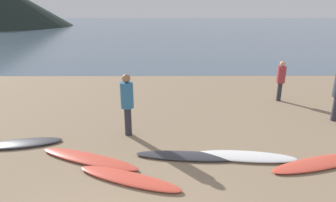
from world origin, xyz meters
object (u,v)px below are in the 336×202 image
(surfboard_0, at_px, (22,143))
(surfboard_2, at_px, (128,178))
(surfboard_4, at_px, (245,156))
(person_0, at_px, (127,100))
(surfboard_1, at_px, (89,159))
(person_1, at_px, (281,78))
(surfboard_3, at_px, (188,156))
(surfboard_5, at_px, (319,163))

(surfboard_0, bearing_deg, surfboard_2, -41.54)
(surfboard_0, xyz_separation_m, surfboard_4, (5.79, -0.76, 0.00))
(person_0, bearing_deg, surfboard_1, -53.91)
(surfboard_0, bearing_deg, person_0, 0.48)
(surfboard_0, relative_size, surfboard_2, 0.84)
(surfboard_2, relative_size, person_1, 1.53)
(surfboard_1, distance_m, person_1, 7.92)
(surfboard_1, height_order, surfboard_2, surfboard_2)
(surfboard_0, relative_size, person_0, 1.13)
(surfboard_1, bearing_deg, surfboard_2, -16.26)
(surfboard_4, xyz_separation_m, person_0, (-3.03, 1.40, 1.01))
(surfboard_3, height_order, person_0, person_0)
(surfboard_1, height_order, surfboard_3, surfboard_1)
(surfboard_1, height_order, surfboard_4, surfboard_1)
(surfboard_3, relative_size, person_0, 1.44)
(surfboard_4, bearing_deg, surfboard_0, 179.63)
(person_0, distance_m, person_1, 6.41)
(surfboard_2, bearing_deg, surfboard_0, 173.29)
(surfboard_0, xyz_separation_m, surfboard_1, (1.99, -0.85, 0.00))
(surfboard_3, bearing_deg, surfboard_2, -138.20)
(person_1, bearing_deg, surfboard_5, -74.48)
(surfboard_5, relative_size, person_1, 1.65)
(surfboard_0, distance_m, surfboard_5, 7.52)
(surfboard_3, bearing_deg, surfboard_5, -1.07)
(surfboard_2, height_order, surfboard_3, surfboard_2)
(surfboard_2, distance_m, surfboard_4, 2.90)
(surfboard_4, relative_size, person_1, 1.54)
(surfboard_2, distance_m, person_1, 7.69)
(surfboard_2, bearing_deg, person_1, 68.74)
(surfboard_0, xyz_separation_m, person_0, (2.77, 0.64, 1.01))
(surfboard_0, bearing_deg, person_1, 12.26)
(surfboard_1, xyz_separation_m, surfboard_3, (2.40, 0.13, -0.01))
(person_1, bearing_deg, person_0, -124.46)
(surfboard_1, bearing_deg, surfboard_4, 23.67)
(surfboard_4, distance_m, person_0, 3.48)
(surfboard_5, xyz_separation_m, person_0, (-4.68, 1.72, 1.02))
(surfboard_4, height_order, person_1, person_1)
(surfboard_3, distance_m, person_0, 2.34)
(surfboard_5, bearing_deg, surfboard_4, 151.75)
(surfboard_2, relative_size, surfboard_5, 0.92)
(person_0, relative_size, person_1, 1.13)
(surfboard_0, distance_m, surfboard_1, 2.16)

